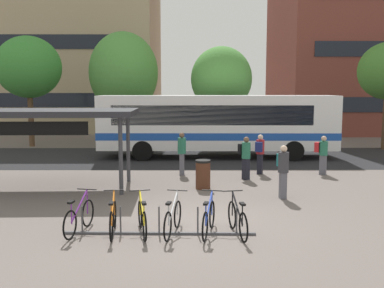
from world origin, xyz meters
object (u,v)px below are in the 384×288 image
(commuter_black_pack_3, at_px, (245,155))
(parked_bicycle_orange_1, at_px, (113,219))
(city_bus, at_px, (218,123))
(parked_bicycle_yellow_2, at_px, (142,219))
(commuter_navy_pack_0, at_px, (260,151))
(parked_bicycle_purple_0, at_px, (79,218))
(street_tree_2, at_px, (221,79))
(parked_bicycle_blue_4, at_px, (209,219))
(parked_bicycle_black_5, at_px, (237,220))
(transit_shelter, at_px, (43,115))
(commuter_teal_pack_1, at_px, (283,168))
(street_tree_3, at_px, (29,67))
(commuter_red_pack_5, at_px, (322,152))
(commuter_red_pack_2, at_px, (182,150))
(trash_bin, at_px, (203,174))
(parked_bicycle_silver_3, at_px, (173,219))
(street_tree_0, at_px, (124,73))

(commuter_black_pack_3, bearing_deg, parked_bicycle_orange_1, -65.63)
(city_bus, height_order, parked_bicycle_yellow_2, city_bus)
(commuter_navy_pack_0, bearing_deg, parked_bicycle_purple_0, 164.96)
(street_tree_2, bearing_deg, city_bus, -96.18)
(parked_bicycle_yellow_2, bearing_deg, commuter_black_pack_3, -39.38)
(parked_bicycle_purple_0, relative_size, commuter_navy_pack_0, 1.03)
(parked_bicycle_purple_0, distance_m, street_tree_2, 17.04)
(city_bus, bearing_deg, parked_bicycle_orange_1, -104.75)
(parked_bicycle_blue_4, height_order, street_tree_2, street_tree_2)
(parked_bicycle_black_5, height_order, transit_shelter, transit_shelter)
(commuter_teal_pack_1, bearing_deg, parked_bicycle_purple_0, -62.56)
(commuter_teal_pack_1, distance_m, street_tree_3, 18.64)
(parked_bicycle_purple_0, distance_m, parked_bicycle_orange_1, 0.86)
(commuter_red_pack_5, bearing_deg, commuter_teal_pack_1, -93.33)
(parked_bicycle_black_5, relative_size, commuter_black_pack_3, 1.02)
(commuter_red_pack_2, bearing_deg, parked_bicycle_orange_1, -13.02)
(city_bus, relative_size, commuter_red_pack_5, 7.48)
(parked_bicycle_yellow_2, height_order, transit_shelter, transit_shelter)
(trash_bin, height_order, street_tree_2, street_tree_2)
(transit_shelter, bearing_deg, street_tree_3, 110.42)
(transit_shelter, bearing_deg, commuter_black_pack_3, 10.38)
(commuter_red_pack_2, bearing_deg, parked_bicycle_silver_3, -1.96)
(transit_shelter, relative_size, commuter_teal_pack_1, 3.76)
(parked_bicycle_orange_1, bearing_deg, parked_bicycle_blue_4, -96.07)
(parked_bicycle_blue_4, xyz_separation_m, transit_shelter, (-5.61, 5.01, 2.23))
(commuter_red_pack_5, relative_size, trash_bin, 1.56)
(commuter_navy_pack_0, height_order, trash_bin, commuter_navy_pack_0)
(commuter_navy_pack_0, height_order, commuter_red_pack_5, commuter_navy_pack_0)
(commuter_navy_pack_0, relative_size, commuter_red_pack_5, 1.03)
(parked_bicycle_silver_3, relative_size, commuter_red_pack_5, 1.05)
(city_bus, bearing_deg, trash_bin, -97.22)
(parked_bicycle_black_5, xyz_separation_m, commuter_navy_pack_0, (1.76, 7.63, 0.57))
(street_tree_3, bearing_deg, parked_bicycle_silver_3, -60.50)
(parked_bicycle_purple_0, distance_m, trash_bin, 5.74)
(parked_bicycle_purple_0, xyz_separation_m, street_tree_0, (-1.45, 17.49, 4.15))
(parked_bicycle_orange_1, xyz_separation_m, parked_bicycle_black_5, (3.02, -0.08, 0.00))
(transit_shelter, height_order, commuter_teal_pack_1, transit_shelter)
(city_bus, bearing_deg, commuter_black_pack_3, -82.08)
(commuter_red_pack_5, height_order, street_tree_3, street_tree_3)
(parked_bicycle_purple_0, relative_size, street_tree_2, 0.28)
(parked_bicycle_black_5, height_order, commuter_navy_pack_0, commuter_navy_pack_0)
(parked_bicycle_black_5, relative_size, commuter_teal_pack_1, 0.98)
(commuter_teal_pack_1, xyz_separation_m, commuter_red_pack_2, (-3.32, 3.94, 0.01))
(parked_bicycle_orange_1, height_order, parked_bicycle_silver_3, same)
(parked_bicycle_blue_4, bearing_deg, commuter_red_pack_2, 17.94)
(parked_bicycle_yellow_2, distance_m, street_tree_2, 16.80)
(parked_bicycle_blue_4, bearing_deg, parked_bicycle_yellow_2, 101.10)
(parked_bicycle_purple_0, bearing_deg, street_tree_2, -5.50)
(city_bus, xyz_separation_m, commuter_teal_pack_1, (1.53, -8.60, -0.77))
(parked_bicycle_blue_4, distance_m, street_tree_3, 19.95)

